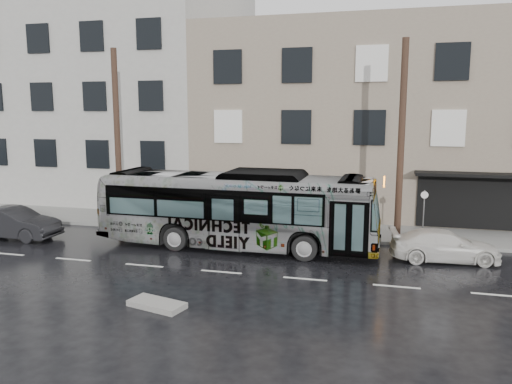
# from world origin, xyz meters

# --- Properties ---
(ground) EXTENTS (120.00, 120.00, 0.00)m
(ground) POSITION_xyz_m (0.00, 0.00, 0.00)
(ground) COLOR black
(ground) RESTS_ON ground
(sidewalk) EXTENTS (90.00, 3.60, 0.15)m
(sidewalk) POSITION_xyz_m (0.00, 4.90, 0.07)
(sidewalk) COLOR gray
(sidewalk) RESTS_ON ground
(building_taupe) EXTENTS (20.00, 12.00, 11.00)m
(building_taupe) POSITION_xyz_m (5.00, 12.70, 5.50)
(building_taupe) COLOR gray
(building_taupe) RESTS_ON ground
(building_grey) EXTENTS (26.00, 15.00, 16.00)m
(building_grey) POSITION_xyz_m (-18.00, 14.20, 8.00)
(building_grey) COLOR #AEACA4
(building_grey) RESTS_ON ground
(utility_pole_front) EXTENTS (0.30, 0.30, 9.00)m
(utility_pole_front) POSITION_xyz_m (6.50, 3.30, 4.65)
(utility_pole_front) COLOR #3E291F
(utility_pole_front) RESTS_ON sidewalk
(utility_pole_rear) EXTENTS (0.30, 0.30, 9.00)m
(utility_pole_rear) POSITION_xyz_m (-7.50, 3.30, 4.65)
(utility_pole_rear) COLOR #3E291F
(utility_pole_rear) RESTS_ON sidewalk
(sign_post) EXTENTS (0.06, 0.06, 2.40)m
(sign_post) POSITION_xyz_m (7.60, 3.30, 1.35)
(sign_post) COLOR slate
(sign_post) RESTS_ON sidewalk
(bus) EXTENTS (12.50, 3.13, 3.47)m
(bus) POSITION_xyz_m (-0.44, 1.04, 1.73)
(bus) COLOR #B2B2B2
(bus) RESTS_ON ground
(white_sedan) EXTENTS (4.49, 2.25, 1.25)m
(white_sedan) POSITION_xyz_m (8.31, 1.18, 0.63)
(white_sedan) COLOR silver
(white_sedan) RESTS_ON ground
(dark_sedan) EXTENTS (4.52, 1.58, 1.49)m
(dark_sedan) POSITION_xyz_m (-11.27, -0.13, 0.75)
(dark_sedan) COLOR black
(dark_sedan) RESTS_ON ground
(slush_pile) EXTENTS (1.94, 1.22, 0.18)m
(slush_pile) POSITION_xyz_m (-0.84, -6.27, 0.09)
(slush_pile) COLOR gray
(slush_pile) RESTS_ON ground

